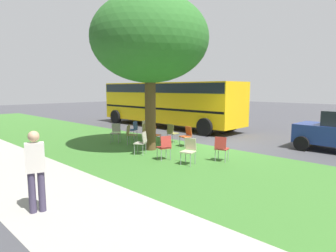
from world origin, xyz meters
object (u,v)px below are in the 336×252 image
Objects in this scene: street_tree at (150,39)px; pedestrian_0 at (36,168)px; chair_5 at (221,147)px; school_bus at (168,100)px; chair_0 at (147,131)px; chair_1 at (189,149)px; chair_6 at (116,131)px; chair_8 at (165,146)px; chair_10 at (187,135)px; chair_2 at (147,128)px; chair_4 at (142,141)px; chair_7 at (134,128)px; chair_11 at (172,132)px; chair_9 at (131,133)px; chair_3 at (154,134)px.

street_tree is 7.29m from pedestrian_0.
school_bus is at bearing -34.11° from chair_5.
street_tree is 4.27m from chair_0.
street_tree reaches higher than chair_1.
chair_6 is (2.37, 0.05, -3.92)m from street_tree.
chair_8 is 5.02m from pedestrian_0.
chair_6 is (5.58, 0.43, 0.00)m from chair_5.
chair_2 is at bearing -5.10° from chair_10.
street_tree is 3.66× the size of pedestrian_0.
chair_0 is 1.00× the size of chair_4.
chair_8 is at bearing 154.40° from chair_7.
chair_5 is (-2.77, -1.23, 0.00)m from chair_4.
chair_10 is at bearing 171.60° from chair_11.
street_tree is at bearing -62.75° from chair_4.
chair_4 is 8.16m from school_bus.
chair_4 is at bearing 117.25° from street_tree.
chair_1 is at bearing -87.87° from pedestrian_0.
chair_9 is at bearing 55.80° from chair_11.
chair_0 is 1.23m from chair_2.
street_tree reaches higher than chair_3.
chair_10 is at bearing -152.20° from chair_6.
chair_1 is 9.53m from school_bus.
chair_8 is (0.98, 0.17, 0.00)m from chair_1.
chair_9 is at bearing 3.27° from chair_5.
street_tree is 7.03× the size of chair_10.
chair_0 is at bearing -134.42° from chair_6.
street_tree reaches higher than chair_4.
chair_11 is 0.52× the size of pedestrian_0.
chair_1 is 5.06m from pedestrian_0.
chair_10 is (-3.21, -0.36, 0.00)m from chair_7.
chair_7 is at bearing -25.60° from chair_8.
chair_7 is (0.20, -1.23, 0.00)m from chair_6.
chair_11 is (-1.99, -1.74, 0.00)m from chair_6.
chair_2 and chair_7 have the same top height.
chair_0 and chair_11 have the same top height.
chair_4 is 0.08× the size of school_bus.
chair_1 is at bearing 156.96° from chair_0.
chair_3 is 0.08× the size of school_bus.
chair_10 is at bearing -173.60° from chair_7.
chair_1 is at bearing 169.09° from chair_9.
chair_7 is (1.24, -0.17, 0.00)m from chair_0.
chair_2 is at bearing -14.52° from chair_5.
school_bus is (4.06, -3.87, 1.24)m from chair_11.
chair_5 is 1.00× the size of chair_7.
chair_2 and chair_3 have the same top height.
chair_5 is at bearing 174.27° from chair_3.
chair_8 is 1.00× the size of chair_11.
chair_7 is at bearing -24.69° from street_tree.
pedestrian_0 reaches higher than chair_2.
chair_1 is 1.00× the size of chair_2.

